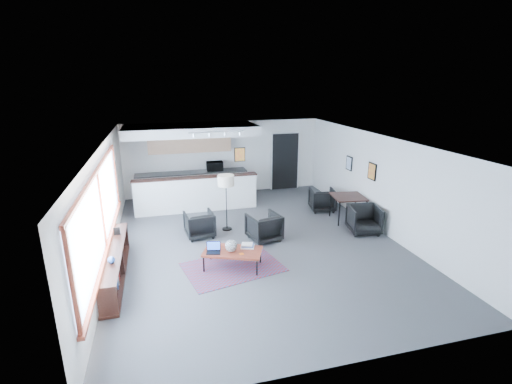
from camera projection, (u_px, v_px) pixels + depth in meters
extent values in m
cube|color=#48484B|center=(256.00, 242.00, 9.57)|extent=(7.00, 9.00, 0.01)
cube|color=white|center=(256.00, 141.00, 8.80)|extent=(7.00, 9.00, 0.01)
cube|color=silver|center=(224.00, 158.00, 13.35)|extent=(7.00, 0.01, 2.60)
cube|color=silver|center=(341.00, 289.00, 5.02)|extent=(7.00, 0.01, 2.60)
cube|color=silver|center=(105.00, 205.00, 8.32)|extent=(0.01, 9.00, 2.60)
cube|color=silver|center=(380.00, 184.00, 10.04)|extent=(0.01, 9.00, 2.60)
cube|color=#8CBFFF|center=(100.00, 210.00, 7.44)|extent=(0.02, 5.80, 1.55)
cube|color=maroon|center=(107.00, 246.00, 7.68)|extent=(0.10, 5.95, 0.06)
cube|color=maroon|center=(97.00, 171.00, 7.21)|extent=(0.06, 5.95, 0.06)
cube|color=maroon|center=(72.00, 284.00, 4.77)|extent=(0.06, 0.06, 1.60)
cube|color=maroon|center=(102.00, 210.00, 7.45)|extent=(0.06, 0.06, 1.60)
cube|color=maroon|center=(115.00, 175.00, 10.13)|extent=(0.06, 0.06, 1.60)
cube|color=black|center=(114.00, 251.00, 7.65)|extent=(0.35, 3.00, 0.05)
cube|color=black|center=(117.00, 276.00, 7.82)|extent=(0.35, 3.00, 0.05)
cube|color=black|center=(108.00, 302.00, 6.39)|extent=(0.33, 0.04, 0.55)
cube|color=black|center=(115.00, 264.00, 7.73)|extent=(0.33, 0.04, 0.55)
cube|color=black|center=(121.00, 236.00, 9.07)|extent=(0.33, 0.04, 0.55)
cube|color=#3359A5|center=(110.00, 305.00, 6.58)|extent=(0.18, 0.04, 0.20)
cube|color=silver|center=(110.00, 300.00, 6.73)|extent=(0.18, 0.04, 0.22)
cube|color=maroon|center=(111.00, 294.00, 6.89)|extent=(0.18, 0.04, 0.24)
cube|color=black|center=(112.00, 290.00, 7.05)|extent=(0.18, 0.04, 0.20)
cube|color=#3359A5|center=(113.00, 285.00, 7.20)|extent=(0.18, 0.04, 0.22)
cube|color=silver|center=(114.00, 280.00, 7.36)|extent=(0.18, 0.04, 0.24)
cube|color=maroon|center=(115.00, 277.00, 7.52)|extent=(0.18, 0.04, 0.20)
cube|color=black|center=(116.00, 272.00, 7.68)|extent=(0.18, 0.04, 0.22)
cube|color=#3359A5|center=(116.00, 268.00, 7.83)|extent=(0.18, 0.03, 0.24)
cube|color=silver|center=(117.00, 265.00, 7.99)|extent=(0.18, 0.03, 0.20)
cube|color=maroon|center=(118.00, 261.00, 8.15)|extent=(0.18, 0.03, 0.22)
cube|color=black|center=(119.00, 257.00, 8.30)|extent=(0.18, 0.04, 0.24)
cube|color=black|center=(117.00, 231.00, 8.35)|extent=(0.14, 0.02, 0.18)
sphere|color=#264C99|center=(111.00, 260.00, 7.07)|extent=(0.14, 0.14, 0.14)
cube|color=white|center=(197.00, 195.00, 11.60)|extent=(3.80, 0.25, 1.10)
cube|color=black|center=(196.00, 177.00, 11.44)|extent=(3.85, 0.32, 0.04)
cube|color=white|center=(192.00, 185.00, 12.97)|extent=(3.80, 0.60, 0.90)
cube|color=#2D2D2D|center=(192.00, 173.00, 12.84)|extent=(3.82, 0.62, 0.04)
cube|color=tan|center=(190.00, 142.00, 12.67)|extent=(2.80, 0.35, 0.70)
cube|color=white|center=(191.00, 130.00, 11.88)|extent=(4.20, 1.80, 0.30)
cube|color=black|center=(240.00, 155.00, 11.60)|extent=(0.35, 0.03, 0.45)
cube|color=orange|center=(240.00, 155.00, 11.59)|extent=(0.30, 0.01, 0.40)
cube|color=black|center=(285.00, 161.00, 13.90)|extent=(1.00, 0.12, 2.10)
cube|color=white|center=(271.00, 162.00, 13.79)|extent=(0.06, 0.10, 2.10)
cube|color=white|center=(298.00, 161.00, 14.04)|extent=(0.06, 0.10, 2.10)
cube|color=white|center=(285.00, 133.00, 13.60)|extent=(1.10, 0.10, 0.06)
cube|color=silver|center=(216.00, 132.00, 10.70)|extent=(1.60, 0.04, 0.04)
cylinder|color=silver|center=(194.00, 135.00, 10.56)|extent=(0.07, 0.07, 0.09)
cylinder|color=silver|center=(209.00, 135.00, 10.67)|extent=(0.07, 0.07, 0.09)
cylinder|color=silver|center=(225.00, 134.00, 10.78)|extent=(0.07, 0.07, 0.09)
cylinder|color=silver|center=(240.00, 134.00, 10.89)|extent=(0.07, 0.07, 0.09)
cube|color=black|center=(372.00, 171.00, 10.33)|extent=(0.03, 0.38, 0.48)
cube|color=orange|center=(372.00, 171.00, 10.33)|extent=(0.00, 0.32, 0.42)
cube|color=black|center=(349.00, 163.00, 11.55)|extent=(0.03, 0.34, 0.44)
cube|color=#859FC5|center=(349.00, 163.00, 11.54)|extent=(0.00, 0.28, 0.38)
cube|color=#502B41|center=(233.00, 267.00, 8.26)|extent=(2.33, 1.82, 0.01)
cube|color=maroon|center=(233.00, 251.00, 8.15)|extent=(1.42, 1.11, 0.05)
cube|color=black|center=(204.00, 264.00, 8.01)|extent=(0.04, 0.04, 0.37)
cube|color=black|center=(211.00, 252.00, 8.56)|extent=(0.04, 0.04, 0.37)
cube|color=black|center=(257.00, 268.00, 7.86)|extent=(0.04, 0.04, 0.37)
cube|color=black|center=(260.00, 256.00, 8.41)|extent=(0.04, 0.04, 0.37)
cube|color=black|center=(230.00, 259.00, 7.88)|extent=(1.12, 0.49, 0.03)
cube|color=black|center=(235.00, 247.00, 8.43)|extent=(1.12, 0.49, 0.03)
cube|color=black|center=(213.00, 252.00, 8.03)|extent=(0.34, 0.28, 0.02)
cube|color=black|center=(214.00, 246.00, 8.10)|extent=(0.31, 0.12, 0.20)
cube|color=blue|center=(214.00, 246.00, 8.10)|extent=(0.28, 0.10, 0.17)
sphere|color=gray|center=(231.00, 246.00, 8.06)|extent=(0.27, 0.27, 0.27)
cube|color=silver|center=(248.00, 246.00, 8.30)|extent=(0.35, 0.32, 0.03)
cube|color=#3359A5|center=(248.00, 245.00, 8.29)|extent=(0.32, 0.29, 0.03)
cube|color=silver|center=(247.00, 244.00, 8.26)|extent=(0.29, 0.26, 0.03)
cube|color=#E5590C|center=(241.00, 254.00, 7.98)|extent=(0.10, 0.10, 0.01)
imported|color=black|center=(199.00, 223.00, 9.78)|extent=(0.79, 0.75, 0.74)
imported|color=black|center=(264.00, 226.00, 9.57)|extent=(0.90, 0.86, 0.78)
cylinder|color=black|center=(227.00, 229.00, 10.34)|extent=(0.28, 0.28, 0.03)
cylinder|color=black|center=(226.00, 206.00, 10.14)|extent=(0.02, 0.02, 1.32)
cylinder|color=beige|center=(226.00, 181.00, 9.93)|extent=(0.46, 0.46, 0.29)
cube|color=black|center=(349.00, 197.00, 10.78)|extent=(1.00, 1.00, 0.04)
cylinder|color=black|center=(339.00, 214.00, 10.47)|extent=(0.04, 0.04, 0.71)
cylinder|color=black|center=(330.00, 205.00, 11.22)|extent=(0.04, 0.04, 0.71)
cylinder|color=black|center=(366.00, 213.00, 10.57)|extent=(0.04, 0.04, 0.71)
cylinder|color=black|center=(355.00, 204.00, 11.32)|extent=(0.04, 0.04, 0.71)
imported|color=black|center=(364.00, 220.00, 10.04)|extent=(0.79, 0.76, 0.70)
imported|color=black|center=(322.00, 200.00, 11.76)|extent=(0.73, 0.70, 0.65)
imported|color=black|center=(215.00, 165.00, 12.97)|extent=(0.58, 0.34, 0.38)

